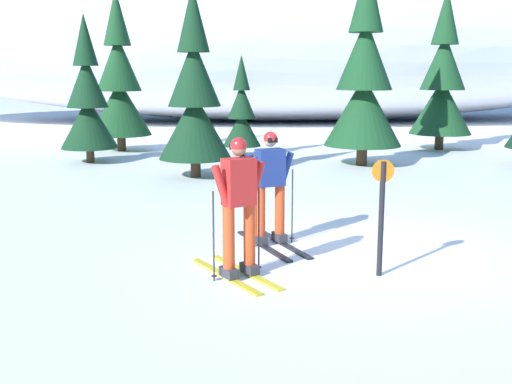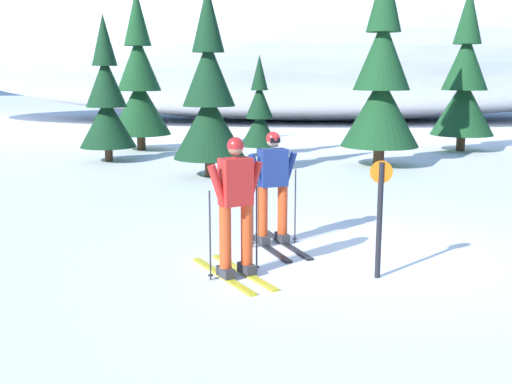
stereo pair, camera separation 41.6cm
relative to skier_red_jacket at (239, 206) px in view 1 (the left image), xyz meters
name	(u,v)px [view 1 (the left image)]	position (x,y,z in m)	size (l,w,h in m)	color
ground_plane	(374,252)	(2.01, 0.96, -0.93)	(120.00, 120.00, 0.00)	white
skier_red_jacket	(239,206)	(0.00, 0.00, 0.00)	(1.13, 1.62, 1.78)	gold
skier_navy_jacket	(270,187)	(0.54, 1.50, -0.04)	(0.99, 1.78, 1.70)	black
pine_tree_far_left	(88,101)	(-3.78, 10.34, 0.81)	(1.61, 1.61, 4.16)	#47301E
pine_tree_left	(119,84)	(-3.26, 12.95, 1.24)	(2.00, 2.00, 5.17)	#47301E
pine_tree_center_left	(194,98)	(-0.71, 7.62, 1.00)	(1.78, 1.78, 4.61)	#47301E
pine_tree_center	(242,114)	(0.62, 11.40, 0.36)	(1.19, 1.19, 3.07)	#47301E
pine_tree_center_right	(364,81)	(3.86, 9.25, 1.37)	(2.12, 2.12, 5.50)	#47301E
pine_tree_right	(442,83)	(7.29, 12.49, 1.26)	(2.02, 2.02, 5.24)	#47301E
snow_ridge_background	(300,25)	(4.43, 25.50, 4.06)	(45.90, 16.61, 9.98)	white
trail_marker_post	(381,211)	(1.79, -0.06, -0.08)	(0.28, 0.07, 1.49)	black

